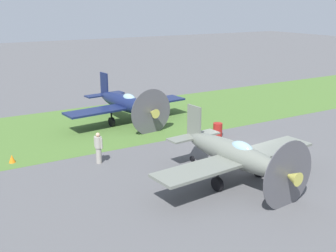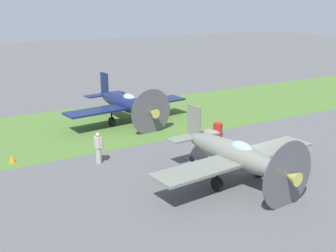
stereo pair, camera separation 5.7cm
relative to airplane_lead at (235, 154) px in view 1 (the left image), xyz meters
name	(u,v)px [view 1 (the left image)]	position (x,y,z in m)	size (l,w,h in m)	color
ground_plane	(240,158)	(-2.31, -2.30, -1.39)	(160.00, 160.00, 0.00)	#515154
grass_verge	(152,117)	(-2.31, -12.59, -1.38)	(120.00, 11.00, 0.01)	#476B2D
airplane_lead	(235,154)	(0.00, 0.00, 0.00)	(9.34, 7.39, 3.32)	slate
airplane_wingman	(126,103)	(0.04, -12.23, 0.02)	(9.48, 7.52, 3.36)	#141E47
ground_crew_chief	(98,147)	(4.79, -5.60, -0.48)	(0.38, 0.60, 1.73)	#9E998E
fuel_drum	(218,130)	(-3.61, -6.08, -0.94)	(0.60, 0.60, 0.90)	maroon
runway_marker_cone	(12,159)	(8.85, -8.09, -1.17)	(0.36, 0.36, 0.44)	orange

